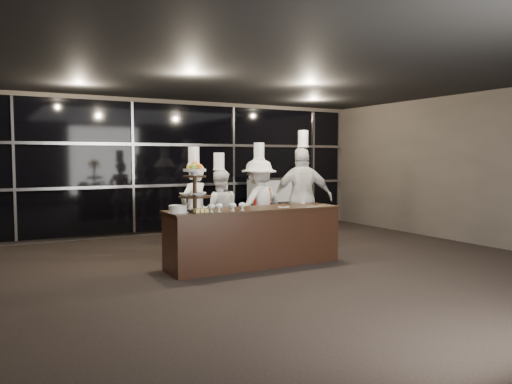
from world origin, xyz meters
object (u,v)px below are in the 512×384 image
chef_b (219,211)px  chef_c (259,205)px  buffet_counter (254,237)px  layer_cake (178,209)px  chef_d (303,198)px  display_stand (195,183)px  chef_a (194,209)px  display_case (278,201)px

chef_b → chef_c: 0.77m
chef_b → chef_c: (0.75, -0.11, 0.09)m
buffet_counter → layer_cake: 1.38m
chef_b → chef_d: chef_d is taller
display_stand → chef_c: 2.06m
chef_a → chef_c: 1.25m
chef_d → chef_c: bearing=158.9°
chef_c → layer_cake: bearing=-150.2°
chef_b → layer_cake: bearing=-134.7°
buffet_counter → chef_d: chef_d is taller
display_case → buffet_counter: bearing=-126.9°
layer_cake → chef_a: size_ratio=0.16×
display_stand → display_case: (3.35, 3.13, -0.65)m
layer_cake → chef_a: (0.72, 1.19, -0.14)m
chef_b → display_stand: bearing=-128.3°
display_case → chef_b: 3.10m
buffet_counter → chef_a: 1.32m
chef_a → layer_cake: bearing=-121.4°
buffet_counter → chef_d: 1.73m
layer_cake → display_stand: bearing=10.0°
chef_b → chef_c: bearing=-8.1°
display_stand → chef_b: size_ratio=0.41×
display_stand → chef_c: (1.69, 1.08, -0.49)m
chef_a → chef_b: size_ratio=1.06×
display_stand → chef_b: bearing=51.7°
display_stand → layer_cake: (-0.28, -0.05, -0.37)m
layer_cake → display_case: bearing=41.2°
layer_cake → chef_d: bearing=16.9°
display_stand → chef_a: size_ratio=0.39×
layer_cake → chef_b: chef_b is taller
chef_b → chef_d: bearing=-14.8°
buffet_counter → display_stand: size_ratio=3.81×
chef_c → buffet_counter: bearing=-122.6°
buffet_counter → display_case: size_ratio=2.08×
display_case → chef_c: size_ratio=0.69×
chef_c → chef_b: bearing=171.9°
display_stand → chef_c: bearing=32.5°
display_stand → chef_a: bearing=68.8°
display_case → chef_d: chef_d is taller
buffet_counter → chef_d: size_ratio=1.28×
chef_c → chef_d: (0.77, -0.29, 0.12)m
layer_cake → chef_d: (2.74, 0.83, -0.00)m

